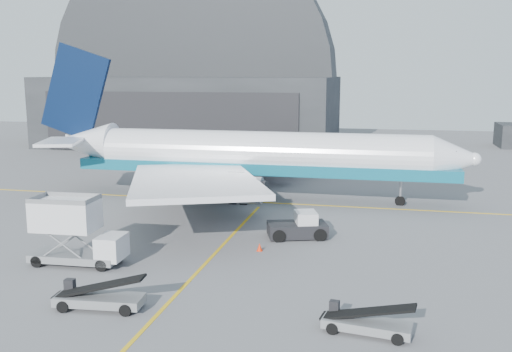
% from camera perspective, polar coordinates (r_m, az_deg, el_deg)
% --- Properties ---
extents(ground, '(200.00, 200.00, 0.00)m').
position_cam_1_polar(ground, '(37.96, -5.59, -9.25)').
color(ground, '#565659').
rests_on(ground, ground).
extents(taxi_lines, '(80.00, 42.12, 0.02)m').
position_cam_1_polar(taxi_lines, '(49.61, -1.04, -4.50)').
color(taxi_lines, gold).
rests_on(taxi_lines, ground).
extents(hangar, '(50.00, 28.30, 28.00)m').
position_cam_1_polar(hangar, '(104.41, -6.13, 8.48)').
color(hangar, black).
rests_on(hangar, ground).
extents(airliner, '(45.47, 44.10, 15.96)m').
position_cam_1_polar(airliner, '(57.89, -1.12, 2.12)').
color(airliner, white).
rests_on(airliner, ground).
extents(catering_truck, '(6.42, 2.67, 4.35)m').
position_cam_1_polar(catering_truck, '(39.97, -17.72, -5.39)').
color(catering_truck, slate).
rests_on(catering_truck, ground).
extents(pushback_tug, '(5.06, 3.81, 2.09)m').
position_cam_1_polar(pushback_tug, '(44.75, 4.31, -5.14)').
color(pushback_tug, black).
rests_on(pushback_tug, ground).
extents(belt_loader_a, '(5.16, 2.15, 1.94)m').
position_cam_1_polar(belt_loader_a, '(32.82, -15.47, -11.66)').
color(belt_loader_a, slate).
rests_on(belt_loader_a, ground).
extents(belt_loader_b, '(4.70, 2.15, 1.76)m').
position_cam_1_polar(belt_loader_b, '(29.42, 10.94, -14.22)').
color(belt_loader_b, slate).
rests_on(belt_loader_b, ground).
extents(traffic_cone, '(0.40, 0.40, 0.57)m').
position_cam_1_polar(traffic_cone, '(41.40, 0.36, -7.13)').
color(traffic_cone, red).
rests_on(traffic_cone, ground).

